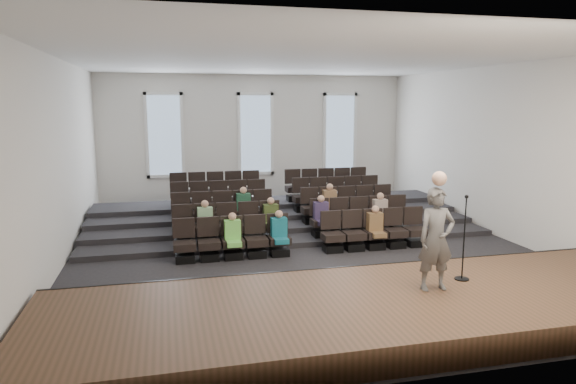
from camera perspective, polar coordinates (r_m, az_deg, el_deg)
The scene contains 14 objects.
ground at distance 14.12m, azimuth 1.39°, elevation -6.17°, with size 14.00×14.00×0.00m, color black.
ceiling at distance 13.62m, azimuth 1.48°, elevation 14.54°, with size 12.00×14.00×0.02m, color white.
wall_back at distance 20.49m, azimuth -3.65°, elevation 5.90°, with size 12.00×0.04×5.00m, color silver.
wall_front at distance 7.16m, azimuth 16.04°, elevation -1.71°, with size 12.00×0.04×5.00m, color silver.
wall_left at distance 13.43m, azimuth -24.28°, elevation 3.02°, with size 0.04×14.00×5.00m, color silver.
wall_right at distance 16.26m, azimuth 22.45°, elevation 4.18°, with size 0.04×14.00×5.00m, color silver.
stage at distance 9.47m, azimuth 9.54°, elevation -12.90°, with size 11.80×3.60×0.50m, color #4E3221.
stage_lip at distance 11.01m, azimuth 5.91°, elevation -9.52°, with size 11.80×0.06×0.52m, color black.
risers at distance 17.06m, azimuth -1.34°, elevation -2.69°, with size 11.80×4.80×0.60m.
seating_rows at distance 15.40m, azimuth -0.07°, elevation -2.20°, with size 6.80×4.70×1.67m.
windows at distance 20.41m, azimuth -3.62°, elevation 6.45°, with size 8.44×0.10×3.24m.
audience at distance 14.21m, azimuth 0.74°, elevation -2.68°, with size 5.45×2.64×1.10m.
speaker at distance 9.74m, azimuth 16.15°, elevation -5.06°, with size 0.69×0.45×1.90m, color #53514F.
mic_stand at distance 10.55m, azimuth 18.88°, elevation -6.61°, with size 0.28×0.28×1.68m.
Camera 1 is at (-3.50, -13.12, 3.88)m, focal length 32.00 mm.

